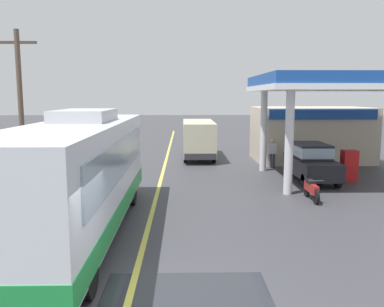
# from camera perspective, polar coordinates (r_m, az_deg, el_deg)

# --- Properties ---
(ground) EXTENTS (120.00, 120.00, 0.00)m
(ground) POSITION_cam_1_polar(r_m,az_deg,el_deg) (27.91, -3.52, -0.36)
(ground) COLOR #38383D
(lane_divider_stripe) EXTENTS (0.16, 50.00, 0.01)m
(lane_divider_stripe) POSITION_cam_1_polar(r_m,az_deg,el_deg) (22.98, -4.01, -2.19)
(lane_divider_stripe) COLOR #D8CC4C
(lane_divider_stripe) RESTS_ON ground
(coach_bus_main) EXTENTS (2.60, 11.04, 3.69)m
(coach_bus_main) POSITION_cam_1_polar(r_m,az_deg,el_deg) (12.39, -15.66, -3.32)
(coach_bus_main) COLOR silver
(coach_bus_main) RESTS_ON ground
(gas_station_roadside) EXTENTS (9.10, 11.95, 5.10)m
(gas_station_roadside) POSITION_cam_1_polar(r_m,az_deg,el_deg) (24.87, 17.82, 4.32)
(gas_station_roadside) COLOR #194799
(gas_station_roadside) RESTS_ON ground
(car_at_pump) EXTENTS (1.70, 4.20, 1.82)m
(car_at_pump) POSITION_cam_1_polar(r_m,az_deg,el_deg) (20.48, 16.42, -0.91)
(car_at_pump) COLOR black
(car_at_pump) RESTS_ON ground
(minibus_opposing_lane) EXTENTS (2.04, 6.13, 2.44)m
(minibus_opposing_lane) POSITION_cam_1_polar(r_m,az_deg,el_deg) (26.86, 0.91, 2.49)
(minibus_opposing_lane) COLOR #BFB799
(minibus_opposing_lane) RESTS_ON ground
(motorcycle_parked_forecourt) EXTENTS (0.55, 1.80, 0.92)m
(motorcycle_parked_forecourt) POSITION_cam_1_polar(r_m,az_deg,el_deg) (16.78, 16.47, -4.84)
(motorcycle_parked_forecourt) COLOR black
(motorcycle_parked_forecourt) RESTS_ON ground
(pedestrian_near_pump) EXTENTS (0.55, 0.22, 1.66)m
(pedestrian_near_pump) POSITION_cam_1_polar(r_m,az_deg,el_deg) (22.61, 16.93, -0.31)
(pedestrian_near_pump) COLOR #33333F
(pedestrian_near_pump) RESTS_ON ground
(pedestrian_by_shop) EXTENTS (0.55, 0.22, 1.66)m
(pedestrian_by_shop) POSITION_cam_1_polar(r_m,az_deg,el_deg) (23.66, 11.27, 0.25)
(pedestrian_by_shop) COLOR #33333F
(pedestrian_by_shop) RESTS_ON ground
(utility_pole_roadside) EXTENTS (1.80, 0.24, 7.16)m
(utility_pole_roadside) POSITION_cam_1_polar(r_m,az_deg,el_deg) (20.79, -23.03, 6.50)
(utility_pole_roadside) COLOR brown
(utility_pole_roadside) RESTS_ON ground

